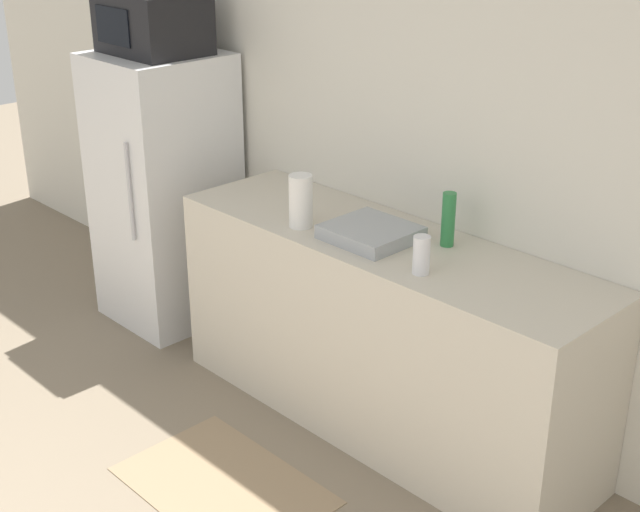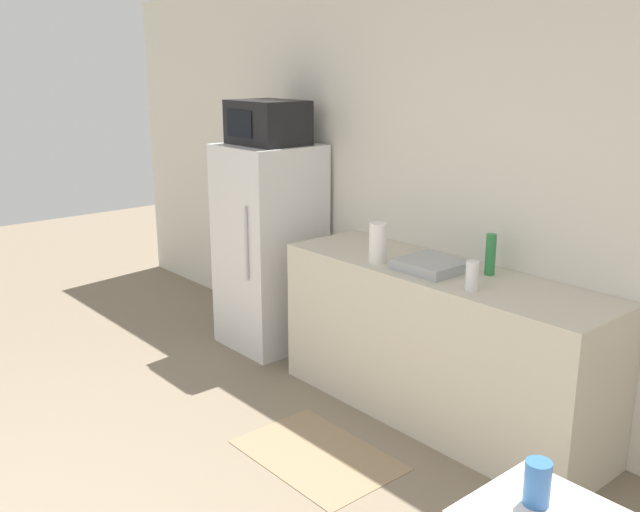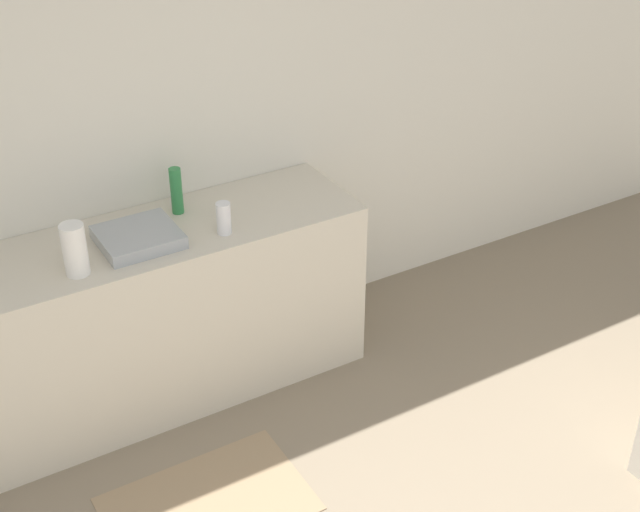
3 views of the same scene
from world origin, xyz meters
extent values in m
cube|color=silver|center=(0.00, 3.28, 1.30)|extent=(8.00, 0.06, 2.60)
cube|color=beige|center=(-0.01, 2.95, 0.46)|extent=(2.08, 0.60, 0.91)
cube|color=#9EA3A8|center=(-0.04, 2.90, 0.94)|extent=(0.35, 0.33, 0.06)
cylinder|color=#2D7F42|center=(0.22, 3.08, 1.03)|extent=(0.06, 0.06, 0.23)
cylinder|color=silver|center=(0.33, 2.79, 0.99)|extent=(0.07, 0.07, 0.16)
cylinder|color=white|center=(-0.36, 2.79, 1.03)|extent=(0.10, 0.10, 0.24)
cube|color=#937A5B|center=(-0.12, 2.12, 0.00)|extent=(0.87, 0.58, 0.01)
camera|label=1|loc=(2.33, 0.31, 2.36)|focal=50.00mm
camera|label=2|loc=(2.49, -0.10, 2.06)|focal=40.00mm
camera|label=3|loc=(-1.11, -0.52, 2.96)|focal=50.00mm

